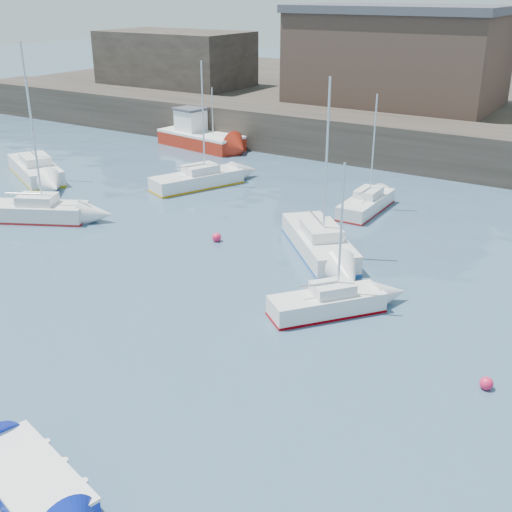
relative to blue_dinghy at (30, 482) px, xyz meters
The scene contains 15 objects.
water 1.89m from the blue_dinghy, 147.56° to the left, with size 220.00×220.00×0.00m, color #2D4760.
quay_wall 36.04m from the blue_dinghy, 92.48° to the left, with size 90.00×5.00×3.00m, color #28231E.
land_strip 54.02m from the blue_dinghy, 91.65° to the left, with size 90.00×32.00×2.80m, color #28231E.
warehouse 45.06m from the blue_dinghy, 99.75° to the left, with size 16.40×10.40×7.60m.
bldg_west 52.40m from the blue_dinghy, 124.51° to the left, with size 14.00×8.00×5.00m.
blue_dinghy is the anchor object (origin of this frame).
fishing_boat 37.72m from the blue_dinghy, 120.43° to the left, with size 7.52×3.77×4.76m.
sailboat_a 21.43m from the blue_dinghy, 139.45° to the left, with size 5.89×4.16×7.38m.
sailboat_b 18.04m from the blue_dinghy, 93.69° to the left, with size 5.90×6.03×8.22m.
sailboat_c 12.77m from the blue_dinghy, 81.34° to the left, with size 3.95×4.43×5.95m.
sailboat_e 30.27m from the blue_dinghy, 139.39° to the left, with size 6.97×4.96×8.66m.
sailboat_f 24.92m from the blue_dinghy, 93.82° to the left, with size 1.63×4.96×6.44m.
sailboat_h 26.77m from the blue_dinghy, 118.03° to the left, with size 4.07×6.22×7.65m.
buoy_mid 13.62m from the blue_dinghy, 51.83° to the left, with size 0.43×0.43×0.43m, color #D91B47.
buoy_far 17.68m from the blue_dinghy, 110.24° to the left, with size 0.46×0.46×0.46m, color #D91B47.
Camera 1 is at (12.85, -8.53, 11.69)m, focal length 45.00 mm.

